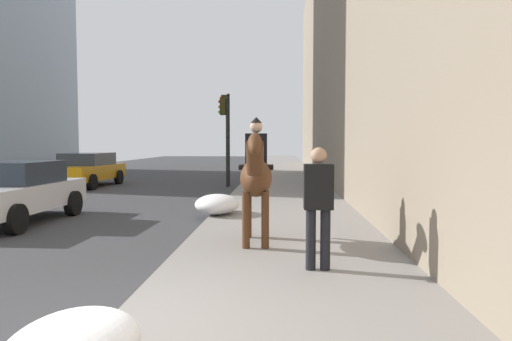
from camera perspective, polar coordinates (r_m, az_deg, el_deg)
mounted_horse_near at (r=8.12m, az=0.01°, el=-0.55°), size 2.15×0.61×2.21m
pedestrian_greeting at (r=6.51m, az=7.60°, el=-3.56°), size 0.26×0.40×1.70m
car_near_lane at (r=12.33m, az=-27.61°, el=-2.30°), size 4.14×2.08×1.44m
car_mid_lane at (r=21.30m, az=-20.02°, el=0.16°), size 4.54×2.22×1.44m
traffic_light_near_curb at (r=19.88m, az=-3.78°, el=5.32°), size 0.20×0.44×3.79m
traffic_light_far_curb at (r=20.39m, az=-3.62°, el=5.61°), size 0.20×0.44×3.99m
snow_pile_far at (r=11.64m, az=-4.77°, el=-4.10°), size 1.41×1.08×0.49m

